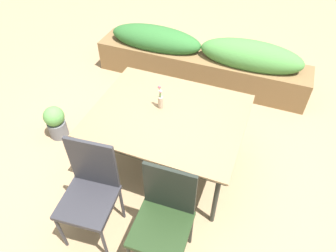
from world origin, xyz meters
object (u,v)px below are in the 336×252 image
flower_vase (161,100)px  planter_box (201,60)px  chair_near_left (90,188)px  chair_near_right (164,215)px  dining_table (168,118)px  potted_plant (56,122)px

flower_vase → planter_box: 1.64m
chair_near_left → planter_box: size_ratio=0.33×
flower_vase → chair_near_right: bearing=-66.4°
chair_near_left → flower_vase: 1.04m
dining_table → planter_box: 1.67m
chair_near_right → flower_vase: size_ratio=3.79×
potted_plant → chair_near_right: bearing=-26.2°
potted_plant → chair_near_left: bearing=-38.6°
potted_plant → flower_vase: bearing=6.1°
chair_near_right → potted_plant: chair_near_right is taller
chair_near_left → flower_vase: chair_near_left is taller
planter_box → chair_near_left: bearing=-94.6°
chair_near_right → flower_vase: bearing=-68.9°
planter_box → potted_plant: 2.12m
chair_near_left → chair_near_right: 0.66m
chair_near_left → potted_plant: size_ratio=2.35×
dining_table → potted_plant: dining_table is taller
flower_vase → potted_plant: (-1.29, -0.14, -0.61)m
chair_near_right → flower_vase: 1.11m
dining_table → planter_box: planter_box is taller
flower_vase → potted_plant: 1.43m
planter_box → chair_near_right: bearing=-79.8°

